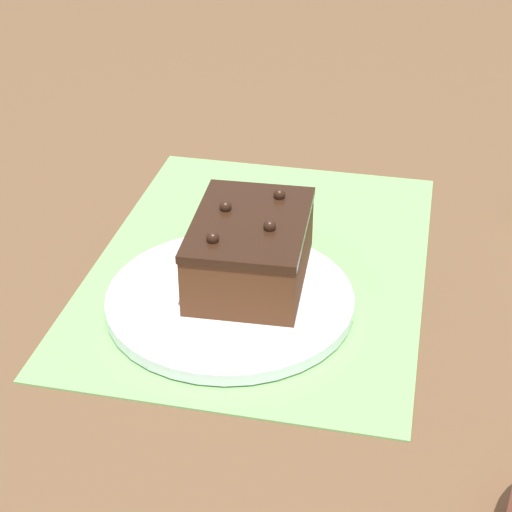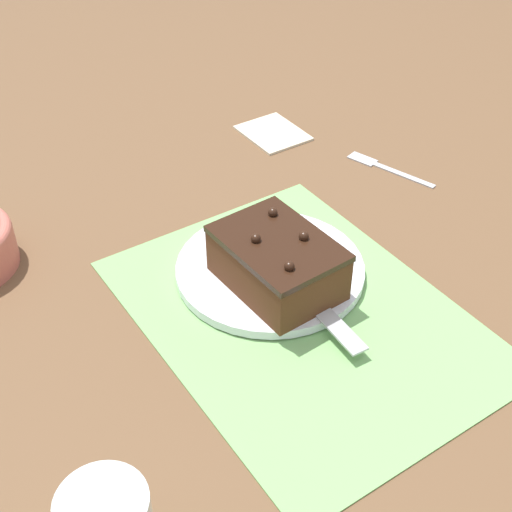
{
  "view_description": "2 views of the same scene",
  "coord_description": "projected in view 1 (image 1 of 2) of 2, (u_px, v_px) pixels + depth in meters",
  "views": [
    {
      "loc": [
        -0.74,
        -0.15,
        0.49
      ],
      "look_at": [
        -0.04,
        -0.0,
        0.04
      ],
      "focal_mm": 60.0,
      "sensor_mm": 36.0,
      "label": 1
    },
    {
      "loc": [
        0.49,
        -0.39,
        0.59
      ],
      "look_at": [
        -0.09,
        -0.01,
        0.04
      ],
      "focal_mm": 50.0,
      "sensor_mm": 36.0,
      "label": 2
    }
  ],
  "objects": [
    {
      "name": "ground_plane",
      "position": [
        261.0,
        265.0,
        0.9
      ],
      "size": [
        3.0,
        3.0,
        0.0
      ],
      "primitive_type": "plane",
      "color": "brown"
    },
    {
      "name": "placemat_woven",
      "position": [
        261.0,
        263.0,
        0.9
      ],
      "size": [
        0.46,
        0.34,
        0.0
      ],
      "primitive_type": "cube",
      "color": "#7AB266",
      "rests_on": "ground_plane"
    },
    {
      "name": "cake_plate",
      "position": [
        230.0,
        300.0,
        0.83
      ],
      "size": [
        0.24,
        0.24,
        0.01
      ],
      "color": "white",
      "rests_on": "placemat_woven"
    },
    {
      "name": "serving_knife",
      "position": [
        233.0,
        270.0,
        0.85
      ],
      "size": [
        0.22,
        0.03,
        0.01
      ],
      "rotation": [
        0.0,
        0.0,
        4.65
      ],
      "color": "black",
      "rests_on": "cake_plate"
    },
    {
      "name": "chocolate_cake",
      "position": [
        247.0,
        249.0,
        0.83
      ],
      "size": [
        0.16,
        0.12,
        0.08
      ],
      "rotation": [
        0.0,
        0.0,
        0.05
      ],
      "color": "#512D19",
      "rests_on": "cake_plate"
    }
  ]
}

